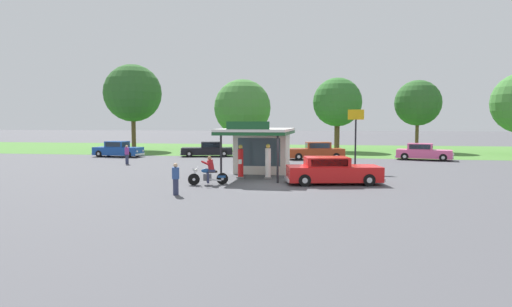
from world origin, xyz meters
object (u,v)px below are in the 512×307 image
(gas_pump_nearside, at_px, (241,163))
(parked_car_back_row_centre_right, at_px, (316,152))
(parked_car_back_row_centre_left, at_px, (208,150))
(bystander_leaning_by_kiosk, at_px, (176,178))
(roadside_pole_sign, at_px, (356,129))
(featured_classic_sedan, at_px, (332,171))
(bystander_chatting_near_pumps, at_px, (127,154))
(parked_car_back_row_far_left, at_px, (423,152))
(gas_pump_offside, at_px, (268,163))
(motorcycle_with_rider, at_px, (209,173))
(parked_car_back_row_far_right, at_px, (118,150))

(gas_pump_nearside, bearing_deg, parked_car_back_row_centre_right, 72.98)
(parked_car_back_row_centre_left, height_order, parked_car_back_row_centre_right, parked_car_back_row_centre_right)
(bystander_leaning_by_kiosk, xyz_separation_m, roadside_pole_sign, (8.95, 11.44, 2.18))
(featured_classic_sedan, bearing_deg, bystander_chatting_near_pumps, 152.66)
(parked_car_back_row_far_left, relative_size, bystander_leaning_by_kiosk, 3.42)
(parked_car_back_row_centre_right, bearing_deg, parked_car_back_row_centre_left, 170.14)
(gas_pump_offside, distance_m, featured_classic_sedan, 4.13)
(parked_car_back_row_far_left, distance_m, parked_car_back_row_centre_right, 9.70)
(motorcycle_with_rider, bearing_deg, parked_car_back_row_centre_right, 72.33)
(gas_pump_nearside, distance_m, featured_classic_sedan, 5.73)
(parked_car_back_row_far_left, xyz_separation_m, parked_car_back_row_far_right, (-29.19, -1.32, 0.00))
(parked_car_back_row_centre_right, distance_m, roadside_pole_sign, 9.60)
(gas_pump_nearside, height_order, gas_pump_offside, gas_pump_offside)
(motorcycle_with_rider, height_order, bystander_chatting_near_pumps, motorcycle_with_rider)
(featured_classic_sedan, distance_m, roadside_pole_sign, 7.17)
(bystander_chatting_near_pumps, distance_m, bystander_leaning_by_kiosk, 16.18)
(parked_car_back_row_far_left, height_order, roadside_pole_sign, roadside_pole_sign)
(bystander_chatting_near_pumps, bearing_deg, motorcycle_with_rider, -45.49)
(bystander_chatting_near_pumps, bearing_deg, parked_car_back_row_centre_left, 64.14)
(gas_pump_nearside, relative_size, gas_pump_offside, 0.97)
(parked_car_back_row_far_left, distance_m, parked_car_back_row_far_right, 29.22)
(parked_car_back_row_far_right, bearing_deg, bystander_leaning_by_kiosk, -56.14)
(gas_pump_nearside, xyz_separation_m, parked_car_back_row_centre_right, (4.25, 13.88, -0.21))
(featured_classic_sedan, bearing_deg, bystander_leaning_by_kiosk, -146.39)
(parked_car_back_row_far_right, distance_m, bystander_chatting_near_pumps, 8.12)
(bystander_chatting_near_pumps, bearing_deg, gas_pump_offside, -28.72)
(parked_car_back_row_centre_left, height_order, bystander_chatting_near_pumps, bystander_chatting_near_pumps)
(parked_car_back_row_centre_left, xyz_separation_m, bystander_chatting_near_pumps, (-4.29, -8.86, 0.16))
(parked_car_back_row_far_right, bearing_deg, motorcycle_with_rider, -49.82)
(gas_pump_nearside, bearing_deg, roadside_pole_sign, 34.96)
(parked_car_back_row_centre_left, relative_size, bystander_chatting_near_pumps, 3.49)
(parked_car_back_row_centre_left, distance_m, bystander_chatting_near_pumps, 9.84)
(featured_classic_sedan, distance_m, parked_car_back_row_far_left, 18.63)
(gas_pump_nearside, xyz_separation_m, parked_car_back_row_centre_left, (-6.64, 15.78, -0.28))
(parked_car_back_row_centre_right, bearing_deg, gas_pump_offside, -100.43)
(gas_pump_nearside, height_order, featured_classic_sedan, gas_pump_nearside)
(parked_car_back_row_centre_right, height_order, parked_car_back_row_far_right, parked_car_back_row_centre_right)
(featured_classic_sedan, height_order, parked_car_back_row_centre_right, parked_car_back_row_centre_right)
(parked_car_back_row_centre_right, bearing_deg, parked_car_back_row_far_right, -179.61)
(gas_pump_nearside, distance_m, parked_car_back_row_centre_right, 14.52)
(motorcycle_with_rider, bearing_deg, featured_classic_sedan, 12.39)
(gas_pump_offside, relative_size, parked_car_back_row_far_left, 0.41)
(gas_pump_nearside, relative_size, parked_car_back_row_centre_left, 0.37)
(motorcycle_with_rider, bearing_deg, gas_pump_nearside, 69.41)
(featured_classic_sedan, relative_size, parked_car_back_row_far_right, 1.09)
(gas_pump_nearside, height_order, parked_car_back_row_far_right, gas_pump_nearside)
(parked_car_back_row_far_left, bearing_deg, parked_car_back_row_centre_left, 178.03)
(bystander_chatting_near_pumps, bearing_deg, parked_car_back_row_centre_right, 24.64)
(parked_car_back_row_centre_left, bearing_deg, gas_pump_nearside, -67.17)
(bystander_chatting_near_pumps, bearing_deg, featured_classic_sedan, -27.34)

